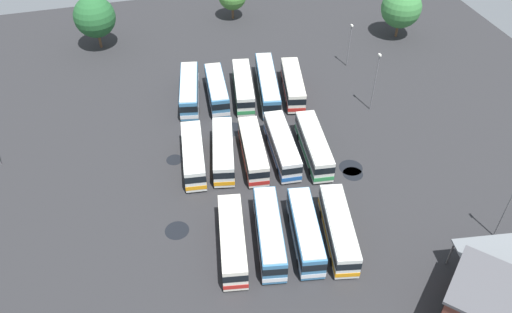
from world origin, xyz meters
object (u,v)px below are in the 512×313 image
bus_row1_slot4 (193,155)px  bus_row2_slot3 (217,90)px  bus_row1_slot3 (223,151)px  tree_northwest (95,17)px  bus_row1_slot0 (314,145)px  bus_row0_slot2 (269,233)px  bus_row1_slot1 (282,145)px  bus_row1_slot2 (253,150)px  lamp_post_near_entrance (375,80)px  bus_row2_slot0 (293,84)px  bus_row0_slot3 (232,240)px  lamp_post_by_building (506,209)px  bus_row0_slot0 (338,229)px  bus_row0_slot1 (305,231)px  lamp_post_mid_lot (349,44)px  bus_row2_slot2 (243,86)px  bus_row2_slot1 (267,85)px  bus_row2_slot4 (189,90)px  tree_east_edge (401,8)px  maintenance_shelter (507,276)px

bus_row1_slot4 → bus_row2_slot3: bearing=-23.6°
bus_row1_slot3 → tree_northwest: tree_northwest is taller
bus_row1_slot0 → bus_row2_slot3: size_ratio=1.09×
bus_row0_slot2 → bus_row1_slot1: (13.50, -5.70, 0.00)m
bus_row1_slot2 → lamp_post_near_entrance: bearing=-71.8°
bus_row1_slot4 → bus_row2_slot0: 20.89m
bus_row0_slot3 → bus_row1_slot0: same height
bus_row2_slot3 → bus_row1_slot4: bearing=156.4°
bus_row1_slot1 → lamp_post_by_building: 26.89m
bus_row0_slot0 → bus_row1_slot0: size_ratio=0.98×
bus_row0_slot1 → bus_row0_slot3: (0.91, 7.87, 0.00)m
bus_row0_slot3 → bus_row0_slot2: bearing=-90.9°
bus_row0_slot2 → lamp_post_by_building: bearing=-102.9°
lamp_post_near_entrance → bus_row2_slot0: bearing=56.0°
bus_row1_slot0 → bus_row1_slot2: 7.90m
bus_row2_slot3 → lamp_post_mid_lot: (3.87, -22.50, 2.23)m
bus_row2_slot2 → tree_northwest: (20.97, 20.05, 3.83)m
bus_row0_slot0 → lamp_post_near_entrance: lamp_post_near_entrance is taller
bus_row2_slot2 → lamp_post_mid_lot: (4.09, -18.52, 2.23)m
bus_row1_slot2 → bus_row2_slot3: 14.73m
bus_row0_slot2 → bus_row1_slot0: same height
bus_row1_slot0 → lamp_post_near_entrance: 14.22m
bus_row1_slot3 → bus_row2_slot1: same height
bus_row1_slot2 → bus_row1_slot3: same height
bus_row2_slot4 → bus_row1_slot3: bearing=-172.9°
bus_row0_slot0 → bus_row2_slot4: size_ratio=0.98×
tree_northwest → tree_east_edge: (-9.95, -51.00, -0.26)m
bus_row1_slot0 → bus_row2_slot4: (16.68, 13.34, 0.00)m
bus_row1_slot0 → bus_row1_slot3: size_ratio=1.06×
bus_row0_slot2 → bus_row2_slot4: same height
bus_row0_slot1 → bus_row2_slot1: bearing=-8.1°
lamp_post_mid_lot → bus_row2_slot3: bearing=99.8°
bus_row0_slot2 → bus_row1_slot0: (12.43, -9.67, 0.00)m
bus_row0_slot3 → bus_row2_slot1: same height
bus_row0_slot2 → bus_row1_slot3: (14.44, 1.84, -0.00)m
bus_row0_slot2 → lamp_post_mid_lot: lamp_post_mid_lot is taller
bus_row0_slot3 → tree_east_edge: bearing=-45.2°
bus_row1_slot3 → bus_row2_slot2: bearing=-24.2°
bus_row1_slot0 → bus_row1_slot2: (1.09, 7.83, -0.00)m
bus_row0_slot1 → bus_row1_slot4: size_ratio=1.02×
bus_row1_slot0 → bus_row2_slot2: bearing=19.4°
bus_row1_slot2 → tree_northwest: bearing=26.5°
bus_row2_slot4 → lamp_post_near_entrance: size_ratio=1.24×
bus_row2_slot0 → lamp_post_by_building: lamp_post_by_building is taller
bus_row1_slot4 → maintenance_shelter: size_ratio=0.99×
bus_row0_slot0 → bus_row2_slot1: 28.99m
bus_row1_slot2 → bus_row2_slot0: bearing=-36.7°
bus_row1_slot3 → tree_northwest: bearing=22.1°
bus_row2_slot0 → bus_row1_slot2: bearing=143.3°
bus_row2_slot1 → lamp_post_by_building: bearing=-153.3°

